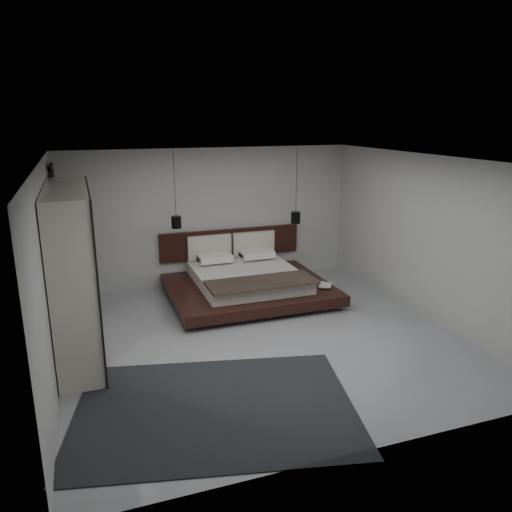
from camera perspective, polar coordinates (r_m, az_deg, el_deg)
name	(u,v)px	position (r m, az deg, el deg)	size (l,w,h in m)	color
floor	(261,337)	(8.06, 0.52, -9.29)	(6.00, 6.00, 0.00)	#93959B
ceiling	(261,160)	(7.33, 0.57, 10.96)	(6.00, 6.00, 0.00)	white
wall_back	(211,217)	(10.37, -5.16, 4.50)	(6.00, 6.00, 0.00)	#B2B2B0
wall_front	(366,330)	(5.02, 12.47, -8.26)	(6.00, 6.00, 0.00)	#B2B2B0
wall_left	(48,273)	(7.17, -22.63, -1.80)	(6.00, 6.00, 0.00)	#B2B2B0
wall_right	(425,237)	(9.02, 18.76, 2.02)	(6.00, 6.00, 0.00)	#B2B2B0
lattice_screen	(58,239)	(9.56, -21.67, 1.86)	(0.05, 0.90, 2.60)	black
bed	(247,281)	(9.74, -1.07, -2.87)	(3.02, 2.49, 1.12)	black
book_lower	(320,285)	(9.60, 7.28, -3.35)	(0.20, 0.27, 0.03)	#99724C
book_upper	(319,285)	(9.55, 7.26, -3.29)	(0.22, 0.30, 0.02)	#99724C
pendant_left	(176,222)	(9.60, -9.10, 3.86)	(0.19, 0.19, 1.45)	black
pendant_right	(296,217)	(10.34, 4.56, 4.42)	(0.19, 0.19, 1.53)	black
wardrobe	(74,273)	(7.61, -20.11, -1.86)	(0.59, 2.52, 2.47)	silver
rug	(215,408)	(6.32, -4.67, -16.91)	(3.34, 2.38, 0.01)	black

